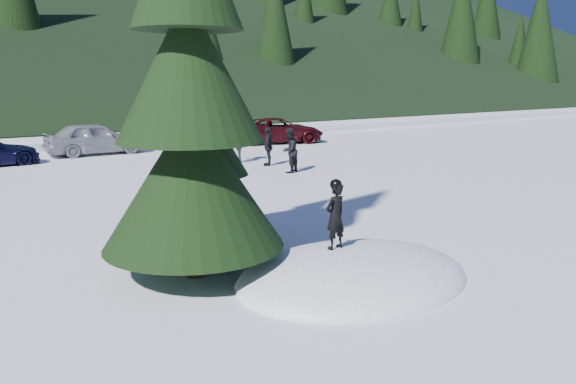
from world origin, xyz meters
TOP-DOWN VIEW (x-y plane):
  - ground at (0.00, 0.00)m, footprint 200.00×200.00m
  - snow_mound at (0.00, 0.00)m, footprint 4.48×3.52m
  - spruce_tall at (-2.20, 1.80)m, footprint 3.20×3.20m
  - spruce_short at (-1.20, 3.20)m, footprint 2.20×2.20m
  - child_skier at (-0.11, 0.39)m, footprint 0.46×0.33m
  - adult_0 at (5.94, 10.07)m, footprint 1.03×0.96m
  - adult_1 at (6.32, 12.04)m, footprint 0.89×0.96m
  - adult_2 at (5.77, 13.60)m, footprint 1.16×1.37m
  - car_4 at (1.65, 19.79)m, footprint 4.54×1.89m
  - car_5 at (6.55, 18.51)m, footprint 4.11×2.67m
  - car_6 at (11.53, 18.75)m, footprint 5.54×3.72m

SIDE VIEW (x-z plane):
  - ground at x=0.00m, z-range 0.00..0.00m
  - snow_mound at x=0.00m, z-range -0.48..0.48m
  - car_5 at x=6.55m, z-range 0.00..1.28m
  - car_6 at x=11.53m, z-range 0.00..1.41m
  - car_4 at x=1.65m, z-range 0.00..1.54m
  - adult_1 at x=6.32m, z-range 0.00..1.58m
  - adult_0 at x=5.94m, z-range 0.00..1.70m
  - adult_2 at x=5.77m, z-range 0.00..1.84m
  - child_skier at x=-0.11m, z-range 0.48..1.68m
  - spruce_short at x=-1.20m, z-range -0.58..4.79m
  - spruce_tall at x=-2.20m, z-range -0.98..7.62m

